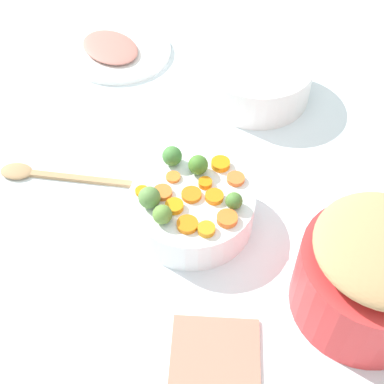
# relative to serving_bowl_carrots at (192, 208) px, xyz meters

# --- Properties ---
(tabletop) EXTENTS (2.40, 2.40, 0.02)m
(tabletop) POSITION_rel_serving_bowl_carrots_xyz_m (-0.01, 0.04, -0.05)
(tabletop) COLOR white
(tabletop) RESTS_ON ground
(serving_bowl_carrots) EXTENTS (0.22, 0.22, 0.07)m
(serving_bowl_carrots) POSITION_rel_serving_bowl_carrots_xyz_m (0.00, 0.00, 0.00)
(serving_bowl_carrots) COLOR white
(serving_bowl_carrots) RESTS_ON tabletop
(metal_pot) EXTENTS (0.23, 0.23, 0.13)m
(metal_pot) POSITION_rel_serving_bowl_carrots_xyz_m (-0.29, 0.14, 0.03)
(metal_pot) COLOR red
(metal_pot) RESTS_ON tabletop
(carrot_slice_0) EXTENTS (0.05, 0.05, 0.01)m
(carrot_slice_0) POSITION_rel_serving_bowl_carrots_xyz_m (-0.04, -0.08, 0.04)
(carrot_slice_0) COLOR orange
(carrot_slice_0) RESTS_ON serving_bowl_carrots
(carrot_slice_1) EXTENTS (0.05, 0.05, 0.01)m
(carrot_slice_1) POSITION_rel_serving_bowl_carrots_xyz_m (0.05, 0.00, 0.04)
(carrot_slice_1) COLOR orange
(carrot_slice_1) RESTS_ON serving_bowl_carrots
(carrot_slice_2) EXTENTS (0.03, 0.03, 0.01)m
(carrot_slice_2) POSITION_rel_serving_bowl_carrots_xyz_m (0.04, -0.04, 0.04)
(carrot_slice_2) COLOR orange
(carrot_slice_2) RESTS_ON serving_bowl_carrots
(carrot_slice_3) EXTENTS (0.03, 0.03, 0.01)m
(carrot_slice_3) POSITION_rel_serving_bowl_carrots_xyz_m (-0.02, -0.03, 0.04)
(carrot_slice_3) COLOR orange
(carrot_slice_3) RESTS_ON serving_bowl_carrots
(carrot_slice_4) EXTENTS (0.04, 0.04, 0.01)m
(carrot_slice_4) POSITION_rel_serving_bowl_carrots_xyz_m (-0.03, 0.07, 0.04)
(carrot_slice_4) COLOR orange
(carrot_slice_4) RESTS_ON serving_bowl_carrots
(carrot_slice_5) EXTENTS (0.04, 0.04, 0.01)m
(carrot_slice_5) POSITION_rel_serving_bowl_carrots_xyz_m (-0.07, -0.04, 0.04)
(carrot_slice_5) COLOR orange
(carrot_slice_5) RESTS_ON serving_bowl_carrots
(carrot_slice_6) EXTENTS (0.05, 0.05, 0.01)m
(carrot_slice_6) POSITION_rel_serving_bowl_carrots_xyz_m (-0.06, 0.05, 0.04)
(carrot_slice_6) COLOR orange
(carrot_slice_6) RESTS_ON serving_bowl_carrots
(carrot_slice_7) EXTENTS (0.04, 0.04, 0.01)m
(carrot_slice_7) POSITION_rel_serving_bowl_carrots_xyz_m (-0.04, 0.00, 0.04)
(carrot_slice_7) COLOR orange
(carrot_slice_7) RESTS_ON serving_bowl_carrots
(carrot_slice_8) EXTENTS (0.03, 0.03, 0.01)m
(carrot_slice_8) POSITION_rel_serving_bowl_carrots_xyz_m (0.09, 0.00, 0.04)
(carrot_slice_8) COLOR orange
(carrot_slice_8) RESTS_ON serving_bowl_carrots
(carrot_slice_9) EXTENTS (0.05, 0.05, 0.01)m
(carrot_slice_9) POSITION_rel_serving_bowl_carrots_xyz_m (0.00, 0.07, 0.04)
(carrot_slice_9) COLOR orange
(carrot_slice_9) RESTS_ON serving_bowl_carrots
(carrot_slice_10) EXTENTS (0.04, 0.04, 0.01)m
(carrot_slice_10) POSITION_rel_serving_bowl_carrots_xyz_m (0.03, 0.03, 0.04)
(carrot_slice_10) COLOR orange
(carrot_slice_10) RESTS_ON serving_bowl_carrots
(carrot_slice_11) EXTENTS (0.05, 0.05, 0.01)m
(carrot_slice_11) POSITION_rel_serving_bowl_carrots_xyz_m (0.00, 0.00, 0.04)
(carrot_slice_11) COLOR orange
(carrot_slice_11) RESTS_ON serving_bowl_carrots
(brussels_sprout_0) EXTENTS (0.04, 0.04, 0.04)m
(brussels_sprout_0) POSITION_rel_serving_bowl_carrots_xyz_m (0.07, 0.03, 0.05)
(brussels_sprout_0) COLOR #58823E
(brussels_sprout_0) RESTS_ON serving_bowl_carrots
(brussels_sprout_1) EXTENTS (0.04, 0.04, 0.04)m
(brussels_sprout_1) POSITION_rel_serving_bowl_carrots_xyz_m (-0.01, -0.06, 0.05)
(brussels_sprout_1) COLOR #447829
(brussels_sprout_1) RESTS_ON serving_bowl_carrots
(brussels_sprout_2) EXTENTS (0.03, 0.03, 0.03)m
(brussels_sprout_2) POSITION_rel_serving_bowl_carrots_xyz_m (0.04, 0.06, 0.05)
(brussels_sprout_2) COLOR olive
(brussels_sprout_2) RESTS_ON serving_bowl_carrots
(brussels_sprout_3) EXTENTS (0.03, 0.03, 0.03)m
(brussels_sprout_3) POSITION_rel_serving_bowl_carrots_xyz_m (-0.07, 0.02, 0.05)
(brussels_sprout_3) COLOR #497631
(brussels_sprout_3) RESTS_ON serving_bowl_carrots
(brussels_sprout_4) EXTENTS (0.04, 0.04, 0.04)m
(brussels_sprout_4) POSITION_rel_serving_bowl_carrots_xyz_m (0.04, -0.08, 0.05)
(brussels_sprout_4) COLOR #437B37
(brussels_sprout_4) RESTS_ON serving_bowl_carrots
(wooden_spoon) EXTENTS (0.28, 0.05, 0.01)m
(wooden_spoon) POSITION_rel_serving_bowl_carrots_xyz_m (0.31, -0.08, -0.03)
(wooden_spoon) COLOR tan
(wooden_spoon) RESTS_ON tabletop
(casserole_dish) EXTENTS (0.24, 0.24, 0.09)m
(casserole_dish) POSITION_rel_serving_bowl_carrots_xyz_m (-0.11, -0.37, 0.01)
(casserole_dish) COLOR white
(casserole_dish) RESTS_ON tabletop
(ham_plate) EXTENTS (0.26, 0.26, 0.01)m
(ham_plate) POSITION_rel_serving_bowl_carrots_xyz_m (0.23, -0.50, -0.03)
(ham_plate) COLOR white
(ham_plate) RESTS_ON tabletop
(ham_slice_main) EXTENTS (0.20, 0.20, 0.02)m
(ham_slice_main) POSITION_rel_serving_bowl_carrots_xyz_m (0.25, -0.50, -0.01)
(ham_slice_main) COLOR #BC7165
(ham_slice_main) RESTS_ON ham_plate
(dish_towel) EXTENTS (0.14, 0.16, 0.01)m
(dish_towel) POSITION_rel_serving_bowl_carrots_xyz_m (-0.06, 0.27, -0.03)
(dish_towel) COLOR #B67560
(dish_towel) RESTS_ON tabletop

